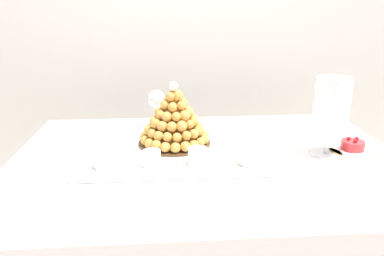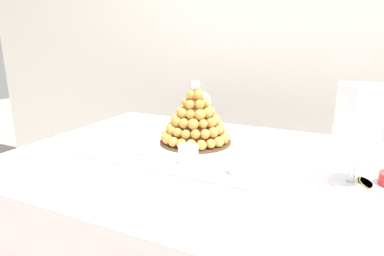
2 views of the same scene
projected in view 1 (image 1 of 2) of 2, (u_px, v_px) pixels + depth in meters
The scene contains 11 objects.
backdrop_wall at pixel (188, 13), 2.09m from camera, with size 4.80×0.10×2.50m, color silver.
buffet_table at pixel (207, 182), 1.30m from camera, with size 1.35×0.94×0.80m.
serving_tray at pixel (174, 153), 1.28m from camera, with size 0.62×0.42×0.02m.
croquembouche at pixel (174, 121), 1.33m from camera, with size 0.27×0.27×0.23m.
dessert_cup_left at pixel (101, 159), 1.16m from camera, with size 0.05×0.05×0.06m.
dessert_cup_mid_left at pixel (152, 159), 1.16m from camera, with size 0.06×0.06×0.05m.
dessert_cup_centre at pixel (198, 157), 1.17m from camera, with size 0.06×0.06×0.06m.
dessert_cup_mid_right at pixel (248, 157), 1.18m from camera, with size 0.06×0.06×0.05m.
macaron_goblet at pixel (331, 108), 1.23m from camera, with size 0.12×0.12×0.27m.
fruit_tart_plate at pixel (352, 148), 1.31m from camera, with size 0.18×0.18×0.05m.
wine_glass at pixel (156, 100), 1.52m from camera, with size 0.07×0.07×0.16m.
Camera 1 is at (-0.14, -1.16, 1.29)m, focal length 34.20 mm.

